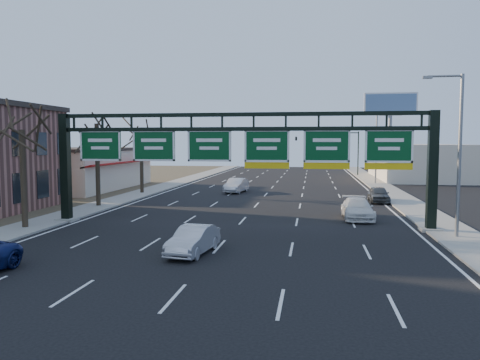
# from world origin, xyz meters

# --- Properties ---
(ground) EXTENTS (160.00, 160.00, 0.00)m
(ground) POSITION_xyz_m (0.00, 0.00, 0.00)
(ground) COLOR black
(ground) RESTS_ON ground
(sidewalk_left) EXTENTS (3.00, 120.00, 0.12)m
(sidewalk_left) POSITION_xyz_m (-12.80, 20.00, 0.06)
(sidewalk_left) COLOR gray
(sidewalk_left) RESTS_ON ground
(sidewalk_right) EXTENTS (3.00, 120.00, 0.12)m
(sidewalk_right) POSITION_xyz_m (12.80, 20.00, 0.06)
(sidewalk_right) COLOR gray
(sidewalk_right) RESTS_ON ground
(dirt_strip_left) EXTENTS (21.00, 120.00, 0.06)m
(dirt_strip_left) POSITION_xyz_m (-25.00, 20.00, 0.03)
(dirt_strip_left) COLOR #473D2B
(dirt_strip_left) RESTS_ON ground
(lane_markings) EXTENTS (21.60, 120.00, 0.01)m
(lane_markings) POSITION_xyz_m (0.00, 20.00, 0.01)
(lane_markings) COLOR white
(lane_markings) RESTS_ON ground
(sign_gantry) EXTENTS (24.60, 1.20, 7.20)m
(sign_gantry) POSITION_xyz_m (0.16, 8.00, 4.63)
(sign_gantry) COLOR black
(sign_gantry) RESTS_ON ground
(cream_strip) EXTENTS (10.90, 18.40, 4.70)m
(cream_strip) POSITION_xyz_m (-21.48, 29.00, 2.36)
(cream_strip) COLOR beige
(cream_strip) RESTS_ON ground
(building_right_distant) EXTENTS (12.00, 20.00, 5.00)m
(building_right_distant) POSITION_xyz_m (20.00, 50.00, 2.50)
(building_right_distant) COLOR beige
(building_right_distant) RESTS_ON ground
(tree_gantry) EXTENTS (3.60, 3.60, 8.48)m
(tree_gantry) POSITION_xyz_m (-12.80, 5.00, 7.11)
(tree_gantry) COLOR #2C2418
(tree_gantry) RESTS_ON sidewalk_left
(tree_mid) EXTENTS (3.60, 3.60, 9.24)m
(tree_mid) POSITION_xyz_m (-12.80, 15.00, 7.85)
(tree_mid) COLOR #2C2418
(tree_mid) RESTS_ON sidewalk_left
(tree_far) EXTENTS (3.60, 3.60, 8.86)m
(tree_far) POSITION_xyz_m (-12.80, 25.00, 7.48)
(tree_far) COLOR #2C2418
(tree_far) RESTS_ON sidewalk_left
(streetlight_near) EXTENTS (2.15, 0.22, 9.00)m
(streetlight_near) POSITION_xyz_m (12.47, 6.00, 5.08)
(streetlight_near) COLOR slate
(streetlight_near) RESTS_ON sidewalk_right
(streetlight_far) EXTENTS (2.15, 0.22, 9.00)m
(streetlight_far) POSITION_xyz_m (12.47, 40.00, 5.08)
(streetlight_far) COLOR slate
(streetlight_far) RESTS_ON sidewalk_right
(billboard_right) EXTENTS (7.00, 0.50, 12.00)m
(billboard_right) POSITION_xyz_m (15.00, 44.98, 9.06)
(billboard_right) COLOR slate
(billboard_right) RESTS_ON ground
(traffic_signal_mast) EXTENTS (10.16, 0.54, 7.00)m
(traffic_signal_mast) POSITION_xyz_m (5.69, 55.00, 5.50)
(traffic_signal_mast) COLOR black
(traffic_signal_mast) RESTS_ON ground
(car_silver_sedan) EXTENTS (1.93, 4.17, 1.32)m
(car_silver_sedan) POSITION_xyz_m (-0.93, 0.33, 0.66)
(car_silver_sedan) COLOR silver
(car_silver_sedan) RESTS_ON ground
(car_white_wagon) EXTENTS (2.12, 4.95, 1.42)m
(car_white_wagon) POSITION_xyz_m (7.79, 12.00, 0.71)
(car_white_wagon) COLOR white
(car_white_wagon) RESTS_ON ground
(car_grey_far) EXTENTS (1.71, 4.15, 1.41)m
(car_grey_far) POSITION_xyz_m (10.50, 21.55, 0.70)
(car_grey_far) COLOR #45484A
(car_grey_far) RESTS_ON ground
(car_silver_distant) EXTENTS (2.20, 4.72, 1.50)m
(car_silver_distant) POSITION_xyz_m (-3.30, 27.54, 0.75)
(car_silver_distant) COLOR silver
(car_silver_distant) RESTS_ON ground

